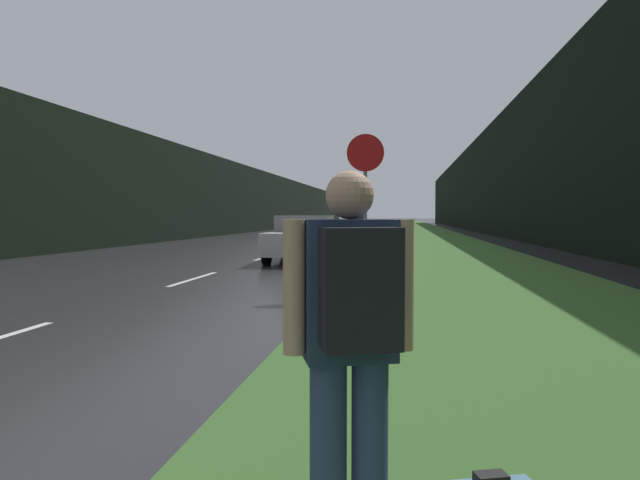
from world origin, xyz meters
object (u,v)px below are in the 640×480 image
at_px(hitchhiker_with_backpack, 351,336).
at_px(delivery_truck, 358,212).
at_px(stop_sign, 365,195).
at_px(car_passing_near, 304,239).

xyz_separation_m(hitchhiker_with_backpack, delivery_truck, (-6.33, 80.95, 0.99)).
distance_m(stop_sign, hitchhiker_with_backpack, 8.43).
height_order(car_passing_near, delivery_truck, delivery_truck).
bearing_deg(delivery_truck, stop_sign, -85.40).
height_order(stop_sign, hitchhiker_with_backpack, stop_sign).
relative_size(hitchhiker_with_backpack, delivery_truck, 0.19).
height_order(hitchhiker_with_backpack, delivery_truck, delivery_truck).
bearing_deg(car_passing_near, hitchhiker_with_backpack, 100.57).
bearing_deg(car_passing_near, delivery_truck, -86.99).
bearing_deg(hitchhiker_with_backpack, delivery_truck, 76.57).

